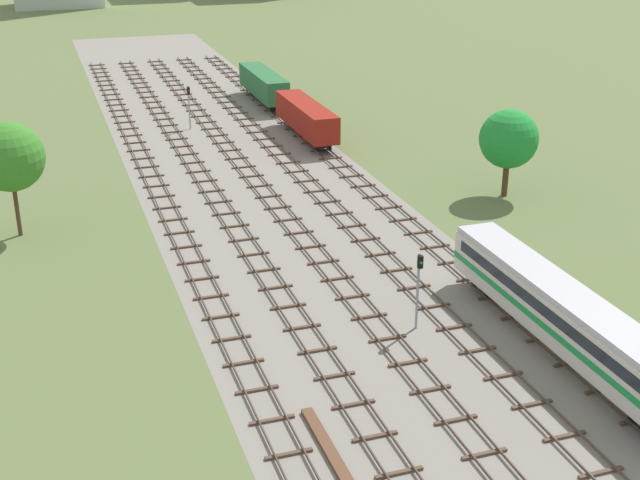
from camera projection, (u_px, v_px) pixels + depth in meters
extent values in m
plane|color=#5B6B3D|center=(258.00, 185.00, 78.47)|extent=(480.00, 480.00, 0.00)
cube|color=gray|center=(258.00, 185.00, 78.47)|extent=(21.86, 176.00, 0.01)
cube|color=#47382D|center=(151.00, 191.00, 76.41)|extent=(0.07, 126.00, 0.15)
cube|color=#47382D|center=(167.00, 189.00, 76.84)|extent=(0.07, 126.00, 0.15)
cube|color=brown|center=(289.00, 454.00, 41.22)|extent=(2.40, 0.22, 0.14)
cube|color=brown|center=(272.00, 420.00, 43.85)|extent=(2.40, 0.22, 0.14)
cube|color=brown|center=(257.00, 390.00, 46.48)|extent=(2.40, 0.22, 0.14)
cube|color=brown|center=(244.00, 363.00, 49.10)|extent=(2.40, 0.22, 0.14)
cube|color=brown|center=(232.00, 339.00, 51.73)|extent=(2.40, 0.22, 0.14)
cube|color=brown|center=(221.00, 317.00, 54.36)|extent=(2.40, 0.22, 0.14)
cube|color=brown|center=(211.00, 297.00, 56.98)|extent=(2.40, 0.22, 0.14)
cube|color=brown|center=(202.00, 279.00, 59.61)|extent=(2.40, 0.22, 0.14)
cube|color=brown|center=(194.00, 262.00, 62.24)|extent=(2.40, 0.22, 0.14)
cube|color=brown|center=(186.00, 247.00, 64.86)|extent=(2.40, 0.22, 0.14)
cube|color=brown|center=(179.00, 233.00, 67.49)|extent=(2.40, 0.22, 0.14)
cube|color=brown|center=(173.00, 220.00, 70.12)|extent=(2.40, 0.22, 0.14)
cube|color=brown|center=(167.00, 208.00, 72.74)|extent=(2.40, 0.22, 0.14)
cube|color=brown|center=(161.00, 197.00, 75.37)|extent=(2.40, 0.22, 0.14)
cube|color=brown|center=(156.00, 186.00, 77.99)|extent=(2.40, 0.22, 0.14)
cube|color=brown|center=(151.00, 176.00, 80.62)|extent=(2.40, 0.22, 0.14)
cube|color=brown|center=(147.00, 167.00, 83.25)|extent=(2.40, 0.22, 0.14)
cube|color=brown|center=(143.00, 158.00, 85.87)|extent=(2.40, 0.22, 0.14)
cube|color=brown|center=(139.00, 150.00, 88.50)|extent=(2.40, 0.22, 0.14)
cube|color=brown|center=(135.00, 143.00, 91.13)|extent=(2.40, 0.22, 0.14)
cube|color=brown|center=(131.00, 136.00, 93.75)|extent=(2.40, 0.22, 0.14)
cube|color=brown|center=(128.00, 129.00, 96.38)|extent=(2.40, 0.22, 0.14)
cube|color=brown|center=(125.00, 122.00, 99.01)|extent=(2.40, 0.22, 0.14)
cube|color=brown|center=(122.00, 116.00, 101.63)|extent=(2.40, 0.22, 0.14)
cube|color=brown|center=(119.00, 110.00, 104.26)|extent=(2.40, 0.22, 0.14)
cube|color=brown|center=(116.00, 105.00, 106.88)|extent=(2.40, 0.22, 0.14)
cube|color=brown|center=(114.00, 100.00, 109.51)|extent=(2.40, 0.22, 0.14)
cube|color=brown|center=(111.00, 95.00, 112.14)|extent=(2.40, 0.22, 0.14)
cube|color=brown|center=(109.00, 90.00, 114.76)|extent=(2.40, 0.22, 0.14)
cube|color=brown|center=(106.00, 85.00, 117.39)|extent=(2.40, 0.22, 0.14)
cube|color=brown|center=(104.00, 81.00, 120.02)|extent=(2.40, 0.22, 0.14)
cube|color=brown|center=(102.00, 77.00, 122.64)|extent=(2.40, 0.22, 0.14)
cube|color=brown|center=(100.00, 73.00, 125.27)|extent=(2.40, 0.22, 0.14)
cube|color=brown|center=(98.00, 69.00, 127.90)|extent=(2.40, 0.22, 0.14)
cube|color=brown|center=(96.00, 65.00, 130.52)|extent=(2.40, 0.22, 0.14)
cube|color=#47382D|center=(200.00, 185.00, 77.73)|extent=(0.07, 126.00, 0.15)
cube|color=#47382D|center=(216.00, 184.00, 78.16)|extent=(0.07, 126.00, 0.15)
cube|color=brown|center=(399.00, 473.00, 39.92)|extent=(2.40, 0.22, 0.14)
cube|color=brown|center=(375.00, 436.00, 42.54)|extent=(2.40, 0.22, 0.14)
cube|color=brown|center=(354.00, 404.00, 45.17)|extent=(2.40, 0.22, 0.14)
cube|color=brown|center=(335.00, 376.00, 47.80)|extent=(2.40, 0.22, 0.14)
cube|color=brown|center=(318.00, 350.00, 50.42)|extent=(2.40, 0.22, 0.14)
cube|color=brown|center=(302.00, 327.00, 53.05)|extent=(2.40, 0.22, 0.14)
cube|color=brown|center=(288.00, 307.00, 55.68)|extent=(2.40, 0.22, 0.14)
cube|color=brown|center=(276.00, 288.00, 58.30)|extent=(2.40, 0.22, 0.14)
cube|color=brown|center=(264.00, 270.00, 60.93)|extent=(2.40, 0.22, 0.14)
cube|color=brown|center=(254.00, 254.00, 63.55)|extent=(2.40, 0.22, 0.14)
cube|color=brown|center=(244.00, 240.00, 66.18)|extent=(2.40, 0.22, 0.14)
cube|color=brown|center=(235.00, 226.00, 68.81)|extent=(2.40, 0.22, 0.14)
cube|color=brown|center=(226.00, 214.00, 71.43)|extent=(2.40, 0.22, 0.14)
cube|color=brown|center=(219.00, 202.00, 74.06)|extent=(2.40, 0.22, 0.14)
cube|color=brown|center=(211.00, 191.00, 76.69)|extent=(2.40, 0.22, 0.14)
cube|color=brown|center=(205.00, 181.00, 79.31)|extent=(2.40, 0.22, 0.14)
cube|color=brown|center=(198.00, 172.00, 81.94)|extent=(2.40, 0.22, 0.14)
cube|color=brown|center=(192.00, 163.00, 84.57)|extent=(2.40, 0.22, 0.14)
cube|color=brown|center=(187.00, 154.00, 87.19)|extent=(2.40, 0.22, 0.14)
cube|color=brown|center=(182.00, 147.00, 89.82)|extent=(2.40, 0.22, 0.14)
cube|color=brown|center=(177.00, 139.00, 92.44)|extent=(2.40, 0.22, 0.14)
cube|color=brown|center=(172.00, 132.00, 95.07)|extent=(2.40, 0.22, 0.14)
cube|color=brown|center=(168.00, 125.00, 97.70)|extent=(2.40, 0.22, 0.14)
cube|color=brown|center=(163.00, 119.00, 100.32)|extent=(2.40, 0.22, 0.14)
cube|color=brown|center=(159.00, 113.00, 102.95)|extent=(2.40, 0.22, 0.14)
cube|color=brown|center=(156.00, 108.00, 105.58)|extent=(2.40, 0.22, 0.14)
cube|color=brown|center=(152.00, 102.00, 108.20)|extent=(2.40, 0.22, 0.14)
cube|color=brown|center=(149.00, 97.00, 110.83)|extent=(2.40, 0.22, 0.14)
cube|color=brown|center=(145.00, 92.00, 113.46)|extent=(2.40, 0.22, 0.14)
cube|color=brown|center=(142.00, 87.00, 116.08)|extent=(2.40, 0.22, 0.14)
cube|color=brown|center=(139.00, 83.00, 118.71)|extent=(2.40, 0.22, 0.14)
cube|color=brown|center=(136.00, 79.00, 121.33)|extent=(2.40, 0.22, 0.14)
cube|color=brown|center=(134.00, 75.00, 123.96)|extent=(2.40, 0.22, 0.14)
cube|color=brown|center=(131.00, 71.00, 126.59)|extent=(2.40, 0.22, 0.14)
cube|color=brown|center=(129.00, 67.00, 129.21)|extent=(2.40, 0.22, 0.14)
cube|color=brown|center=(126.00, 63.00, 131.84)|extent=(2.40, 0.22, 0.14)
cube|color=#47382D|center=(248.00, 180.00, 79.05)|extent=(0.07, 126.00, 0.15)
cube|color=#47382D|center=(263.00, 179.00, 79.47)|extent=(0.07, 126.00, 0.15)
cube|color=brown|center=(484.00, 454.00, 41.23)|extent=(2.40, 0.22, 0.14)
cube|color=brown|center=(456.00, 420.00, 43.86)|extent=(2.40, 0.22, 0.14)
cube|color=brown|center=(430.00, 390.00, 46.49)|extent=(2.40, 0.22, 0.14)
cube|color=brown|center=(408.00, 363.00, 49.11)|extent=(2.40, 0.22, 0.14)
cube|color=brown|center=(388.00, 339.00, 51.74)|extent=(2.40, 0.22, 0.14)
cube|color=brown|center=(369.00, 317.00, 54.37)|extent=(2.40, 0.22, 0.14)
cube|color=brown|center=(353.00, 297.00, 56.99)|extent=(2.40, 0.22, 0.14)
cube|color=brown|center=(337.00, 279.00, 59.62)|extent=(2.40, 0.22, 0.14)
cube|color=brown|center=(323.00, 262.00, 62.25)|extent=(2.40, 0.22, 0.14)
cube|color=brown|center=(311.00, 247.00, 64.87)|extent=(2.40, 0.22, 0.14)
cube|color=brown|center=(299.00, 233.00, 67.50)|extent=(2.40, 0.22, 0.14)
cube|color=brown|center=(288.00, 220.00, 70.13)|extent=(2.40, 0.22, 0.14)
cube|color=brown|center=(278.00, 208.00, 72.75)|extent=(2.40, 0.22, 0.14)
cube|color=brown|center=(268.00, 196.00, 75.38)|extent=(2.40, 0.22, 0.14)
cube|color=brown|center=(260.00, 186.00, 78.00)|extent=(2.40, 0.22, 0.14)
cube|color=brown|center=(251.00, 176.00, 80.63)|extent=(2.40, 0.22, 0.14)
cube|color=brown|center=(244.00, 167.00, 83.26)|extent=(2.40, 0.22, 0.14)
cube|color=brown|center=(237.00, 158.00, 85.88)|extent=(2.40, 0.22, 0.14)
cube|color=brown|center=(230.00, 150.00, 88.51)|extent=(2.40, 0.22, 0.14)
cube|color=brown|center=(223.00, 143.00, 91.14)|extent=(2.40, 0.22, 0.14)
cube|color=brown|center=(217.00, 136.00, 93.76)|extent=(2.40, 0.22, 0.14)
cube|color=brown|center=(212.00, 129.00, 96.39)|extent=(2.40, 0.22, 0.14)
cube|color=brown|center=(206.00, 122.00, 99.02)|extent=(2.40, 0.22, 0.14)
cube|color=brown|center=(201.00, 116.00, 101.64)|extent=(2.40, 0.22, 0.14)
cube|color=brown|center=(196.00, 110.00, 104.27)|extent=(2.40, 0.22, 0.14)
cube|color=brown|center=(192.00, 105.00, 106.89)|extent=(2.40, 0.22, 0.14)
cube|color=brown|center=(187.00, 100.00, 109.52)|extent=(2.40, 0.22, 0.14)
cube|color=brown|center=(183.00, 95.00, 112.15)|extent=(2.40, 0.22, 0.14)
cube|color=brown|center=(179.00, 90.00, 114.77)|extent=(2.40, 0.22, 0.14)
cube|color=brown|center=(175.00, 85.00, 117.40)|extent=(2.40, 0.22, 0.14)
cube|color=brown|center=(171.00, 81.00, 120.03)|extent=(2.40, 0.22, 0.14)
cube|color=brown|center=(168.00, 77.00, 122.65)|extent=(2.40, 0.22, 0.14)
cube|color=brown|center=(165.00, 73.00, 125.28)|extent=(2.40, 0.22, 0.14)
cube|color=brown|center=(161.00, 69.00, 127.91)|extent=(2.40, 0.22, 0.14)
cube|color=brown|center=(158.00, 65.00, 130.53)|extent=(2.40, 0.22, 0.14)
cube|color=brown|center=(155.00, 62.00, 133.16)|extent=(2.40, 0.22, 0.14)
cube|color=#47382D|center=(294.00, 176.00, 80.37)|extent=(0.07, 126.00, 0.15)
cube|color=#47382D|center=(309.00, 174.00, 80.79)|extent=(0.07, 126.00, 0.15)
cube|color=brown|center=(601.00, 473.00, 39.93)|extent=(2.40, 0.22, 0.14)
cube|color=brown|center=(564.00, 436.00, 42.55)|extent=(2.40, 0.22, 0.14)
cube|color=brown|center=(532.00, 404.00, 45.18)|extent=(2.40, 0.22, 0.14)
cube|color=brown|center=(503.00, 376.00, 47.81)|extent=(2.40, 0.22, 0.14)
cube|color=brown|center=(477.00, 350.00, 50.43)|extent=(2.40, 0.22, 0.14)
cube|color=brown|center=(454.00, 327.00, 53.06)|extent=(2.40, 0.22, 0.14)
cube|color=brown|center=(433.00, 306.00, 55.69)|extent=(2.40, 0.22, 0.14)
cube|color=brown|center=(414.00, 287.00, 58.31)|extent=(2.40, 0.22, 0.14)
cube|color=brown|center=(396.00, 270.00, 60.94)|extent=(2.40, 0.22, 0.14)
cube|color=brown|center=(380.00, 254.00, 63.56)|extent=(2.40, 0.22, 0.14)
cube|color=brown|center=(366.00, 240.00, 66.19)|extent=(2.40, 0.22, 0.14)
cube|color=brown|center=(352.00, 226.00, 68.82)|extent=(2.40, 0.22, 0.14)
cube|color=brown|center=(339.00, 214.00, 71.44)|extent=(2.40, 0.22, 0.14)
cube|color=brown|center=(327.00, 202.00, 74.07)|extent=(2.40, 0.22, 0.14)
cube|color=brown|center=(317.00, 191.00, 76.70)|extent=(2.40, 0.22, 0.14)
cube|color=brown|center=(306.00, 181.00, 79.32)|extent=(2.40, 0.22, 0.14)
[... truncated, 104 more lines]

